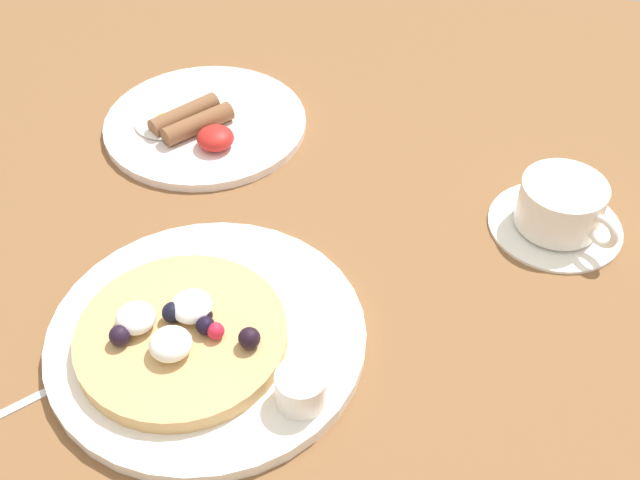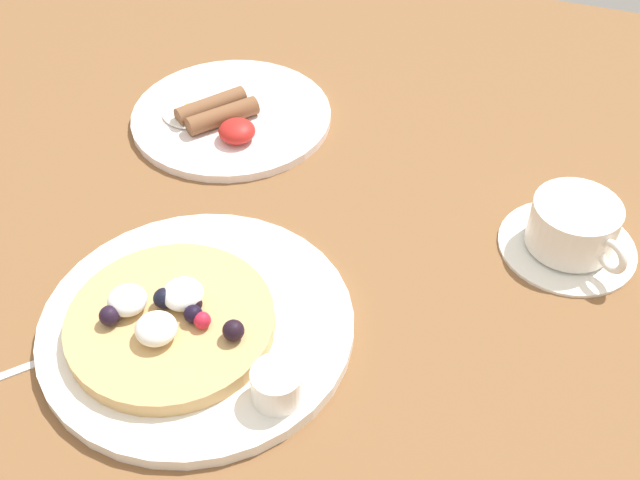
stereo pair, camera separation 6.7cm
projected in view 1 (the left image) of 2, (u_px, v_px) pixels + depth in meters
The scene contains 8 objects.
ground_plane at pixel (289, 269), 80.59cm from camera, with size 176.84×130.20×3.00cm, color brown.
pancake_plate at pixel (207, 336), 71.54cm from camera, with size 29.27×29.27×1.31cm, color white.
pancake_with_berries at pixel (180, 334), 69.34cm from camera, with size 19.01×19.01×3.92cm.
syrup_ramekin at pixel (301, 388), 64.69cm from camera, with size 4.42×4.42×3.21cm.
breakfast_plate at pixel (206, 124), 95.45cm from camera, with size 24.66×24.66×1.06cm, color white.
fried_breakfast at pixel (192, 125), 92.67cm from camera, with size 13.10×10.20×2.60cm.
coffee_saucer at pixel (555, 224), 82.76cm from camera, with size 14.10×14.10×0.72cm, color white.
coffee_cup at pixel (562, 204), 80.60cm from camera, with size 10.04×9.65×5.08cm.
Camera 1 is at (15.00, -53.62, 56.93)cm, focal length 43.70 mm.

